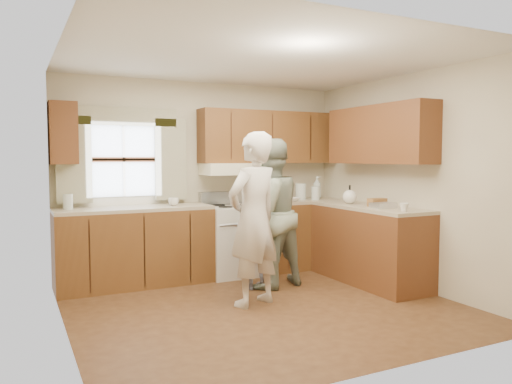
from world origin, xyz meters
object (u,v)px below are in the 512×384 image
woman_left (253,219)px  woman_right (270,213)px  stove (235,239)px  child (256,250)px

woman_left → woman_right: (0.48, 0.56, -0.02)m
stove → woman_left: woman_left is taller
child → woman_right: bearing=-168.7°
woman_left → child: size_ratio=1.98×
child → woman_left: bearing=66.8°
woman_right → child: 0.46m
woman_right → child: bearing=-7.6°
woman_left → woman_right: bearing=-150.1°
stove → child: (-0.07, -0.78, -0.01)m
stove → woman_left: 1.44m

